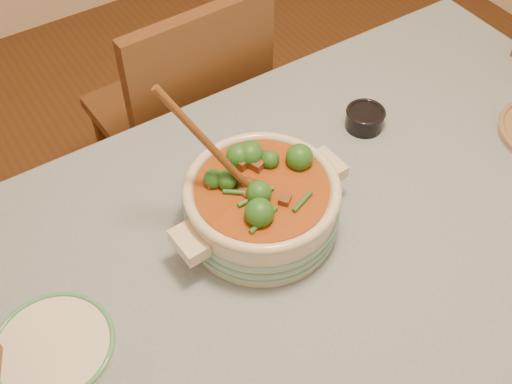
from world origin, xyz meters
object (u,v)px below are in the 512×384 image
stew_casserole (262,202)px  white_plate (53,346)px  chair_far (187,113)px  dining_table (337,255)px  condiment_bowl (365,118)px

stew_casserole → white_plate: bearing=-176.1°
white_plate → chair_far: chair_far is taller
dining_table → stew_casserole: size_ratio=4.08×
dining_table → condiment_bowl: condiment_bowl is taller
stew_casserole → white_plate: (-0.49, -0.03, -0.07)m
dining_table → stew_casserole: bearing=143.4°
dining_table → condiment_bowl: bearing=42.5°
dining_table → condiment_bowl: size_ratio=16.46×
white_plate → chair_far: 0.94m
condiment_bowl → chair_far: size_ratio=0.11×
condiment_bowl → chair_far: chair_far is taller
white_plate → condiment_bowl: bearing=10.4°
dining_table → stew_casserole: (-0.14, 0.10, 0.17)m
stew_casserole → chair_far: size_ratio=0.43×
dining_table → chair_far: (0.00, 0.73, -0.12)m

